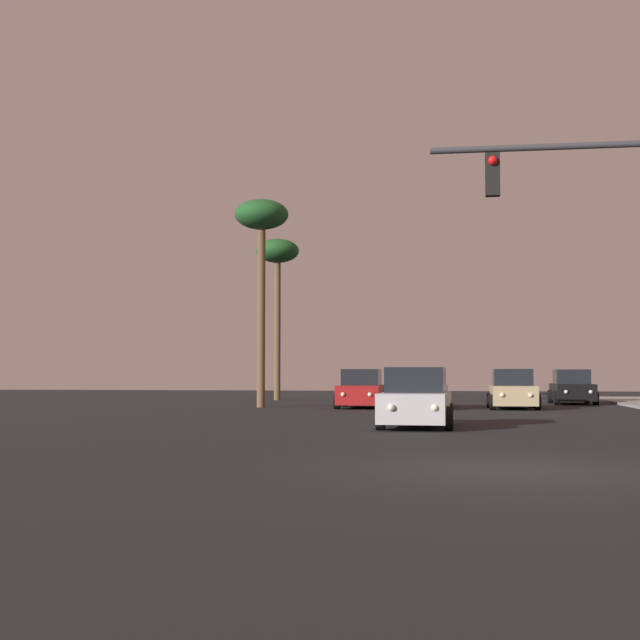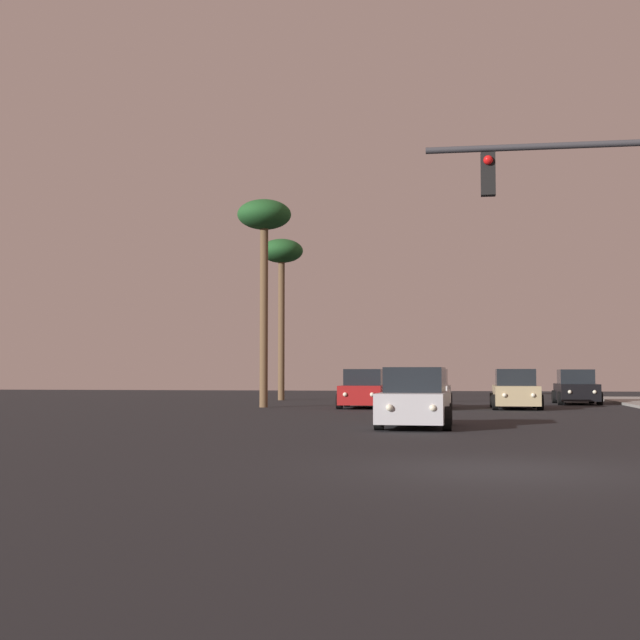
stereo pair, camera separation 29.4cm
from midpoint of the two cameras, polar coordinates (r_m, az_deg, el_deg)
ground_plane at (r=14.58m, az=11.36°, el=-9.36°), size 120.00×120.00×0.00m
car_silver at (r=25.20m, az=5.83°, el=-5.12°), size 2.04×4.34×1.68m
car_tan at (r=38.66m, az=12.01°, el=-4.45°), size 2.04×4.32×1.68m
car_black at (r=45.30m, az=15.65°, el=-4.23°), size 2.04×4.32×1.68m
car_red at (r=38.80m, az=2.45°, el=-4.51°), size 2.04×4.31×1.68m
car_white at (r=38.44m, az=6.54°, el=-4.51°), size 2.04×4.33×1.68m
palm_tree_far at (r=49.81m, az=-2.91°, el=3.85°), size 2.40×2.40×8.97m
palm_tree_mid at (r=39.90m, az=-3.98°, el=5.98°), size 2.40×2.40×9.22m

